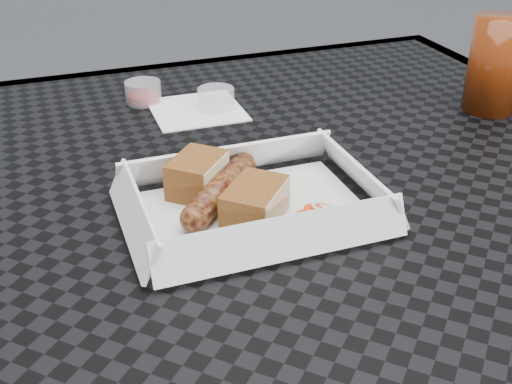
# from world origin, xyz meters

# --- Properties ---
(patio_table) EXTENTS (0.80, 0.80, 0.74)m
(patio_table) POSITION_xyz_m (0.00, 0.00, 0.67)
(patio_table) COLOR black
(patio_table) RESTS_ON ground
(food_tray) EXTENTS (0.22, 0.15, 0.00)m
(food_tray) POSITION_xyz_m (-0.11, -0.10, 0.75)
(food_tray) COLOR white
(food_tray) RESTS_ON patio_table
(bratwurst) EXTENTS (0.11, 0.12, 0.03)m
(bratwurst) POSITION_xyz_m (-0.14, -0.07, 0.76)
(bratwurst) COLOR brown
(bratwurst) RESTS_ON food_tray
(bread_near) EXTENTS (0.07, 0.08, 0.04)m
(bread_near) POSITION_xyz_m (-0.15, -0.04, 0.77)
(bread_near) COLOR brown
(bread_near) RESTS_ON food_tray
(bread_far) EXTENTS (0.08, 0.08, 0.04)m
(bread_far) POSITION_xyz_m (-0.12, -0.11, 0.77)
(bread_far) COLOR brown
(bread_far) RESTS_ON food_tray
(veg_garnish) EXTENTS (0.03, 0.03, 0.00)m
(veg_garnish) POSITION_xyz_m (-0.06, -0.14, 0.75)
(veg_garnish) COLOR #F13C0A
(veg_garnish) RESTS_ON food_tray
(napkin) EXTENTS (0.12, 0.12, 0.00)m
(napkin) POSITION_xyz_m (-0.09, 0.18, 0.75)
(napkin) COLOR white
(napkin) RESTS_ON patio_table
(condiment_cup_sauce) EXTENTS (0.05, 0.05, 0.03)m
(condiment_cup_sauce) POSITION_xyz_m (-0.15, 0.24, 0.76)
(condiment_cup_sauce) COLOR maroon
(condiment_cup_sauce) RESTS_ON patio_table
(condiment_cup_empty) EXTENTS (0.05, 0.05, 0.03)m
(condiment_cup_empty) POSITION_xyz_m (-0.07, 0.18, 0.76)
(condiment_cup_empty) COLOR silver
(condiment_cup_empty) RESTS_ON patio_table
(drink_glass) EXTENTS (0.07, 0.07, 0.13)m
(drink_glass) POSITION_xyz_m (0.28, 0.05, 0.81)
(drink_glass) COLOR #5D1F07
(drink_glass) RESTS_ON patio_table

